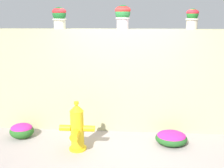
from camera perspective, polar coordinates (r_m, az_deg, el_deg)
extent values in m
plane|color=gray|center=(4.73, 2.20, -15.36)|extent=(24.00, 24.00, 0.00)
cube|color=tan|center=(5.45, 2.71, 0.60)|extent=(6.02, 0.28, 2.10)
cylinder|color=beige|center=(5.45, -11.15, 12.57)|extent=(0.23, 0.23, 0.20)
cylinder|color=beige|center=(5.45, -11.19, 13.44)|extent=(0.27, 0.27, 0.03)
sphere|color=#1C6428|center=(5.45, -11.24, 14.51)|extent=(0.26, 0.26, 0.26)
ellipsoid|color=red|center=(5.45, -11.27, 14.99)|extent=(0.28, 0.28, 0.14)
cylinder|color=beige|center=(5.27, 2.30, 12.89)|extent=(0.23, 0.23, 0.22)
cylinder|color=beige|center=(5.27, 2.31, 13.91)|extent=(0.27, 0.27, 0.03)
sphere|color=#246C31|center=(5.27, 2.32, 15.01)|extent=(0.29, 0.29, 0.29)
ellipsoid|color=red|center=(5.27, 2.33, 15.56)|extent=(0.30, 0.30, 0.16)
cylinder|color=#C1B59D|center=(5.43, 16.75, 12.26)|extent=(0.21, 0.21, 0.20)
cylinder|color=#C1B59D|center=(5.43, 16.82, 13.16)|extent=(0.25, 0.25, 0.03)
sphere|color=#1C5D20|center=(5.43, 16.88, 14.07)|extent=(0.22, 0.22, 0.22)
ellipsoid|color=red|center=(5.43, 16.91, 14.47)|extent=(0.23, 0.23, 0.12)
cylinder|color=yellow|center=(5.01, -7.32, -13.50)|extent=(0.32, 0.32, 0.03)
cylinder|color=yellow|center=(4.85, -7.46, -9.82)|extent=(0.23, 0.23, 0.73)
cone|color=yellow|center=(4.69, -7.63, -5.04)|extent=(0.25, 0.25, 0.12)
cylinder|color=yellow|center=(4.67, -7.66, -4.04)|extent=(0.08, 0.08, 0.05)
cylinder|color=yellow|center=(4.88, -10.00, -9.24)|extent=(0.20, 0.11, 0.11)
cylinder|color=yellow|center=(4.80, -4.90, -9.49)|extent=(0.20, 0.11, 0.11)
cylinder|color=yellow|center=(4.65, -8.01, -10.86)|extent=(0.14, 0.22, 0.14)
ellipsoid|color=#245C20|center=(5.66, -18.76, -9.51)|extent=(0.47, 0.42, 0.29)
ellipsoid|color=#AA2482|center=(5.63, -18.82, -8.91)|extent=(0.42, 0.38, 0.16)
ellipsoid|color=#205120|center=(5.23, 12.58, -11.31)|extent=(0.60, 0.54, 0.24)
ellipsoid|color=#B02280|center=(5.21, 12.62, -10.77)|extent=(0.54, 0.48, 0.13)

